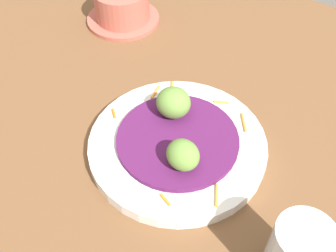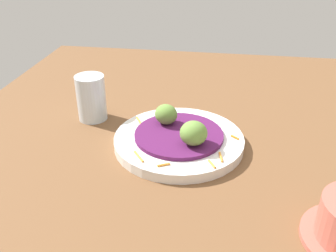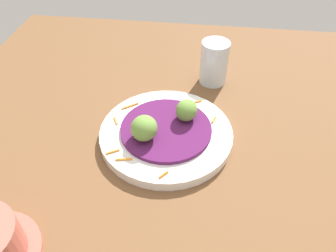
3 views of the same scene
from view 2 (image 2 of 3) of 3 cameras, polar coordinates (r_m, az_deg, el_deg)
table_surface at (r=77.73cm, az=5.84°, el=-2.01°), size 110.00×110.00×2.00cm
main_plate at (r=72.98cm, az=1.68°, el=-2.28°), size 25.46×25.46×1.95cm
cabbage_bed at (r=72.28cm, az=1.70°, el=-1.36°), size 17.40×17.40×0.79cm
carrot_garnish at (r=69.64cm, az=1.28°, el=-2.83°), size 20.39×21.71×0.40cm
guac_scoop_left at (r=67.62cm, az=3.97°, el=-1.11°), size 4.88×5.14×4.57cm
guac_scoop_center at (r=74.54cm, az=-0.30°, el=1.82°), size 5.07×5.45×4.12cm
water_glass at (r=82.80cm, az=-11.75°, el=4.28°), size 6.35×6.35×10.09cm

